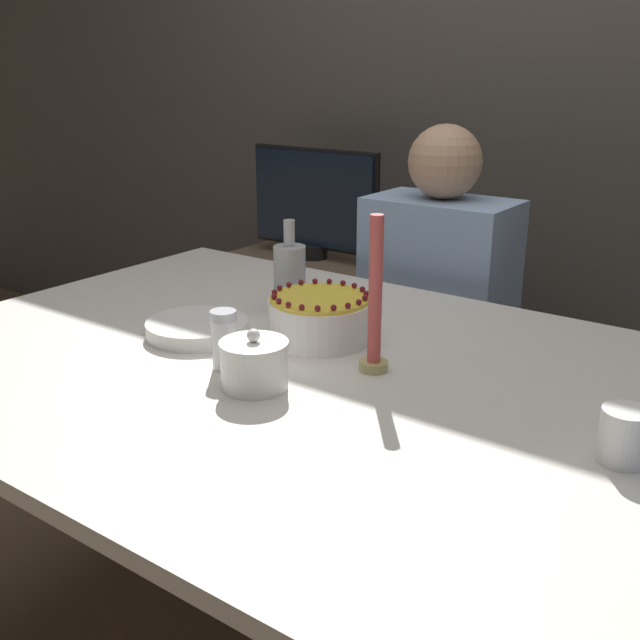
{
  "coord_description": "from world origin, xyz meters",
  "views": [
    {
      "loc": [
        0.83,
        -1.06,
        1.32
      ],
      "look_at": [
        -0.04,
        0.13,
        0.81
      ],
      "focal_mm": 42.0,
      "sensor_mm": 36.0,
      "label": 1
    }
  ],
  "objects_px": {
    "cake": "(320,318)",
    "sugar_shaker": "(224,340)",
    "tv_monitor": "(314,202)",
    "person_man_blue_shirt": "(435,357)",
    "candle": "(375,309)",
    "bottle": "(290,277)",
    "sugar_bowl": "(254,364)"
  },
  "relations": [
    {
      "from": "candle",
      "to": "bottle",
      "type": "relative_size",
      "value": 1.38
    },
    {
      "from": "bottle",
      "to": "candle",
      "type": "bearing_deg",
      "value": -28.47
    },
    {
      "from": "cake",
      "to": "sugar_shaker",
      "type": "xyz_separation_m",
      "value": [
        -0.05,
        -0.23,
        0.01
      ]
    },
    {
      "from": "sugar_bowl",
      "to": "tv_monitor",
      "type": "xyz_separation_m",
      "value": [
        -0.78,
        1.23,
        0.03
      ]
    },
    {
      "from": "cake",
      "to": "person_man_blue_shirt",
      "type": "bearing_deg",
      "value": 95.01
    },
    {
      "from": "cake",
      "to": "candle",
      "type": "height_order",
      "value": "candle"
    },
    {
      "from": "sugar_bowl",
      "to": "sugar_shaker",
      "type": "relative_size",
      "value": 1.08
    },
    {
      "from": "sugar_bowl",
      "to": "candle",
      "type": "bearing_deg",
      "value": 55.77
    },
    {
      "from": "candle",
      "to": "bottle",
      "type": "distance_m",
      "value": 0.4
    },
    {
      "from": "person_man_blue_shirt",
      "to": "tv_monitor",
      "type": "relative_size",
      "value": 2.19
    },
    {
      "from": "tv_monitor",
      "to": "sugar_shaker",
      "type": "bearing_deg",
      "value": -60.63
    },
    {
      "from": "bottle",
      "to": "tv_monitor",
      "type": "height_order",
      "value": "tv_monitor"
    },
    {
      "from": "sugar_bowl",
      "to": "tv_monitor",
      "type": "bearing_deg",
      "value": 122.25
    },
    {
      "from": "sugar_bowl",
      "to": "tv_monitor",
      "type": "distance_m",
      "value": 1.45
    },
    {
      "from": "candle",
      "to": "cake",
      "type": "bearing_deg",
      "value": 157.46
    },
    {
      "from": "cake",
      "to": "candle",
      "type": "bearing_deg",
      "value": -22.54
    },
    {
      "from": "bottle",
      "to": "cake",
      "type": "bearing_deg",
      "value": -34.07
    },
    {
      "from": "cake",
      "to": "bottle",
      "type": "bearing_deg",
      "value": 145.93
    },
    {
      "from": "sugar_bowl",
      "to": "sugar_shaker",
      "type": "distance_m",
      "value": 0.11
    },
    {
      "from": "tv_monitor",
      "to": "person_man_blue_shirt",
      "type": "bearing_deg",
      "value": -25.22
    },
    {
      "from": "sugar_bowl",
      "to": "bottle",
      "type": "bearing_deg",
      "value": 119.88
    },
    {
      "from": "sugar_bowl",
      "to": "bottle",
      "type": "relative_size",
      "value": 0.58
    },
    {
      "from": "cake",
      "to": "sugar_bowl",
      "type": "relative_size",
      "value": 1.75
    },
    {
      "from": "person_man_blue_shirt",
      "to": "bottle",
      "type": "bearing_deg",
      "value": 78.04
    },
    {
      "from": "person_man_blue_shirt",
      "to": "tv_monitor",
      "type": "distance_m",
      "value": 0.81
    },
    {
      "from": "bottle",
      "to": "sugar_bowl",
      "type": "bearing_deg",
      "value": -60.12
    },
    {
      "from": "cake",
      "to": "tv_monitor",
      "type": "relative_size",
      "value": 0.41
    },
    {
      "from": "tv_monitor",
      "to": "candle",
      "type": "bearing_deg",
      "value": -48.9
    },
    {
      "from": "sugar_bowl",
      "to": "sugar_shaker",
      "type": "height_order",
      "value": "sugar_shaker"
    },
    {
      "from": "cake",
      "to": "sugar_shaker",
      "type": "distance_m",
      "value": 0.24
    },
    {
      "from": "candle",
      "to": "tv_monitor",
      "type": "xyz_separation_m",
      "value": [
        -0.91,
        1.04,
        -0.05
      ]
    },
    {
      "from": "bottle",
      "to": "tv_monitor",
      "type": "bearing_deg",
      "value": 123.27
    }
  ]
}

